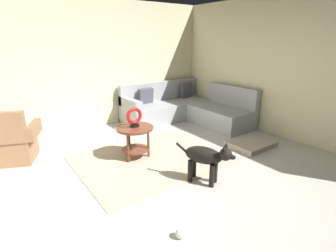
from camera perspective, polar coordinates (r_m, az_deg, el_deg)
name	(u,v)px	position (r m, az deg, el deg)	size (l,w,h in m)	color
ground_plane	(167,182)	(3.84, -0.26, -12.12)	(6.00, 6.00, 0.10)	beige
wall_back	(87,66)	(5.98, -17.19, 12.35)	(6.00, 0.12, 2.70)	beige
wall_right	(295,69)	(5.58, 25.71, 10.99)	(0.12, 6.00, 2.70)	beige
area_rug	(150,159)	(4.41, -3.96, -7.13)	(2.30, 1.90, 0.01)	#BCAD93
sectional_couch	(186,109)	(6.33, 3.84, 3.64)	(2.20, 2.25, 0.88)	#9EA3A8
armchair	(12,143)	(4.88, -30.74, -3.15)	(0.97, 0.86, 0.88)	#936B4C
side_table	(135,134)	(4.34, -7.18, -1.74)	(0.60, 0.60, 0.54)	brown
torus_sculpture	(134,117)	(4.24, -7.34, 1.99)	(0.28, 0.08, 0.33)	black
dog_bed_mat	(251,144)	(5.13, 17.60, -3.70)	(0.80, 0.60, 0.09)	#B2A38E
dog	(206,157)	(3.61, 8.27, -6.76)	(0.45, 0.77, 0.63)	black
dog_toy_ball	(181,233)	(2.84, 2.72, -22.20)	(0.11, 0.11, 0.11)	silver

